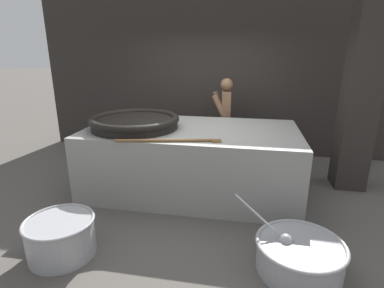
% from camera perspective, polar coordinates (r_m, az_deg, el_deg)
% --- Properties ---
extents(ground_plane, '(60.00, 60.00, 0.00)m').
position_cam_1_polar(ground_plane, '(4.84, 0.00, -8.45)').
color(ground_plane, '#56514C').
extents(back_wall, '(7.22, 0.24, 3.31)m').
position_cam_1_polar(back_wall, '(6.42, 3.49, 13.28)').
color(back_wall, '#2D2826').
rests_on(back_wall, ground_plane).
extents(support_pillar, '(0.46, 0.46, 3.31)m').
position_cam_1_polar(support_pillar, '(5.17, 29.73, 10.09)').
color(support_pillar, '#2D2826').
rests_on(support_pillar, ground_plane).
extents(hearth_platform, '(3.15, 1.70, 0.99)m').
position_cam_1_polar(hearth_platform, '(4.65, 0.00, -2.92)').
color(hearth_platform, gray).
rests_on(hearth_platform, ground_plane).
extents(giant_wok_near, '(1.33, 1.33, 0.18)m').
position_cam_1_polar(giant_wok_near, '(4.58, -10.82, 4.20)').
color(giant_wok_near, black).
rests_on(giant_wok_near, hearth_platform).
extents(stirring_paddle, '(1.35, 0.34, 0.04)m').
position_cam_1_polar(stirring_paddle, '(3.82, -3.69, 0.66)').
color(stirring_paddle, brown).
rests_on(stirring_paddle, hearth_platform).
extents(cook, '(0.40, 0.61, 1.63)m').
position_cam_1_polar(cook, '(5.71, 6.32, 4.85)').
color(cook, brown).
rests_on(cook, ground_plane).
extents(prep_bowl_vegetables, '(1.11, 0.88, 0.69)m').
position_cam_1_polar(prep_bowl_vegetables, '(3.33, 19.75, -19.20)').
color(prep_bowl_vegetables, '#9E9EA3').
rests_on(prep_bowl_vegetables, ground_plane).
extents(prep_bowl_meat, '(0.73, 0.73, 0.42)m').
position_cam_1_polar(prep_bowl_meat, '(3.61, -23.71, -15.66)').
color(prep_bowl_meat, '#9E9EA3').
rests_on(prep_bowl_meat, ground_plane).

